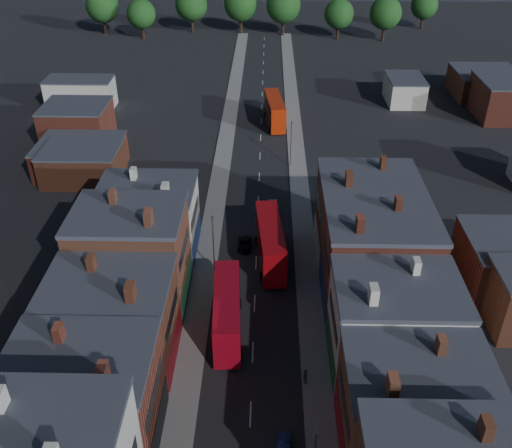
{
  "coord_description": "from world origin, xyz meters",
  "views": [
    {
      "loc": [
        1.3,
        -27.59,
        43.68
      ],
      "look_at": [
        0.0,
        31.74,
        6.14
      ],
      "focal_mm": 40.0,
      "sensor_mm": 36.0,
      "label": 1
    }
  ],
  "objects_px": {
    "bus_1": "(270,242)",
    "car_3": "(273,210)",
    "bus_0": "(227,311)",
    "ped_3": "(305,376)",
    "bus_2": "(275,110)",
    "car_2": "(244,244)"
  },
  "relations": [
    {
      "from": "bus_2",
      "to": "car_3",
      "type": "distance_m",
      "value": 34.39
    },
    {
      "from": "bus_0",
      "to": "car_2",
      "type": "distance_m",
      "value": 16.49
    },
    {
      "from": "bus_2",
      "to": "car_2",
      "type": "height_order",
      "value": "bus_2"
    },
    {
      "from": "car_2",
      "to": "car_3",
      "type": "relative_size",
      "value": 0.85
    },
    {
      "from": "ped_3",
      "to": "bus_1",
      "type": "bearing_deg",
      "value": -1.36
    },
    {
      "from": "bus_2",
      "to": "car_2",
      "type": "distance_m",
      "value": 43.4
    },
    {
      "from": "bus_2",
      "to": "bus_1",
      "type": "bearing_deg",
      "value": -97.96
    },
    {
      "from": "bus_1",
      "to": "car_3",
      "type": "distance_m",
      "value": 12.07
    },
    {
      "from": "car_2",
      "to": "bus_2",
      "type": "bearing_deg",
      "value": 84.85
    },
    {
      "from": "bus_0",
      "to": "bus_2",
      "type": "relative_size",
      "value": 0.97
    },
    {
      "from": "car_3",
      "to": "car_2",
      "type": "bearing_deg",
      "value": -114.29
    },
    {
      "from": "bus_2",
      "to": "bus_0",
      "type": "bearing_deg",
      "value": -102.2
    },
    {
      "from": "bus_1",
      "to": "bus_2",
      "type": "height_order",
      "value": "bus_1"
    },
    {
      "from": "bus_0",
      "to": "bus_2",
      "type": "height_order",
      "value": "bus_2"
    },
    {
      "from": "bus_0",
      "to": "ped_3",
      "type": "bearing_deg",
      "value": -45.45
    },
    {
      "from": "bus_0",
      "to": "bus_2",
      "type": "xyz_separation_m",
      "value": [
        5.46,
        59.41,
        0.05
      ]
    },
    {
      "from": "bus_0",
      "to": "bus_1",
      "type": "bearing_deg",
      "value": 67.37
    },
    {
      "from": "bus_2",
      "to": "ped_3",
      "type": "distance_m",
      "value": 66.87
    },
    {
      "from": "bus_2",
      "to": "car_3",
      "type": "relative_size",
      "value": 2.82
    },
    {
      "from": "bus_1",
      "to": "car_3",
      "type": "height_order",
      "value": "bus_1"
    },
    {
      "from": "bus_2",
      "to": "ped_3",
      "type": "relative_size",
      "value": 7.02
    },
    {
      "from": "bus_0",
      "to": "car_3",
      "type": "bearing_deg",
      "value": 75.32
    }
  ]
}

